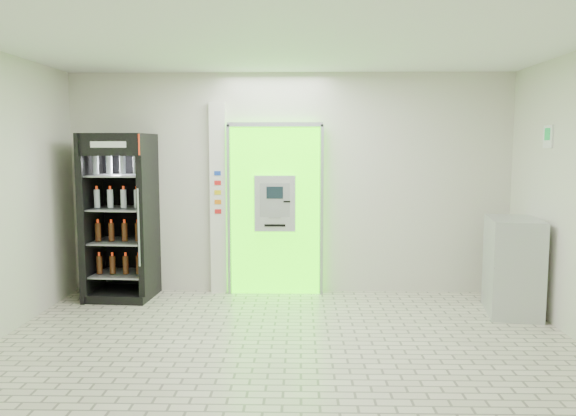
{
  "coord_description": "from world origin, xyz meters",
  "views": [
    {
      "loc": [
        0.13,
        -5.16,
        2.01
      ],
      "look_at": [
        -0.0,
        1.2,
        1.31
      ],
      "focal_mm": 35.0,
      "sensor_mm": 36.0,
      "label": 1
    }
  ],
  "objects": [
    {
      "name": "ground",
      "position": [
        0.0,
        0.0,
        0.0
      ],
      "size": [
        6.0,
        6.0,
        0.0
      ],
      "primitive_type": "plane",
      "color": "beige",
      "rests_on": "ground"
    },
    {
      "name": "room_shell",
      "position": [
        0.0,
        0.0,
        1.84
      ],
      "size": [
        6.0,
        6.0,
        6.0
      ],
      "color": "beige",
      "rests_on": "ground"
    },
    {
      "name": "atm_assembly",
      "position": [
        -0.2,
        2.41,
        1.17
      ],
      "size": [
        1.3,
        0.24,
        2.33
      ],
      "color": "#30EF00",
      "rests_on": "ground"
    },
    {
      "name": "pillar",
      "position": [
        -0.98,
        2.45,
        1.3
      ],
      "size": [
        0.22,
        0.11,
        2.6
      ],
      "color": "silver",
      "rests_on": "ground"
    },
    {
      "name": "beverage_cooler",
      "position": [
        -2.23,
        2.14,
        1.04
      ],
      "size": [
        0.86,
        0.8,
        2.18
      ],
      "rotation": [
        0.0,
        0.0,
        -0.07
      ],
      "color": "black",
      "rests_on": "ground"
    },
    {
      "name": "steel_cabinet",
      "position": [
        2.7,
        1.53,
        0.58
      ],
      "size": [
        0.73,
        0.95,
        1.16
      ],
      "rotation": [
        0.0,
        0.0,
        -0.17
      ],
      "color": "#B6B9BE",
      "rests_on": "ground"
    },
    {
      "name": "exit_sign",
      "position": [
        2.99,
        1.4,
        2.12
      ],
      "size": [
        0.02,
        0.22,
        0.26
      ],
      "color": "white",
      "rests_on": "room_shell"
    }
  ]
}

